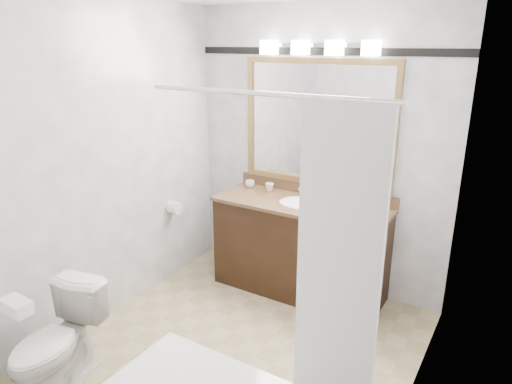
# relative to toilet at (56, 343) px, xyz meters

# --- Properties ---
(room) EXTENTS (2.42, 2.62, 2.52)m
(room) POSITION_rel_toilet_xyz_m (0.77, 0.92, 0.91)
(room) COLOR tan
(room) RESTS_ON ground
(vanity) EXTENTS (1.53, 0.58, 0.97)m
(vanity) POSITION_rel_toilet_xyz_m (0.77, 1.94, 0.10)
(vanity) COLOR black
(vanity) RESTS_ON ground
(mirror) EXTENTS (1.40, 0.04, 1.10)m
(mirror) POSITION_rel_toilet_xyz_m (0.77, 2.20, 1.16)
(mirror) COLOR olive
(mirror) RESTS_ON room
(vanity_light_bar) EXTENTS (1.02, 0.14, 0.12)m
(vanity_light_bar) POSITION_rel_toilet_xyz_m (0.77, 2.15, 1.79)
(vanity_light_bar) COLOR silver
(vanity_light_bar) RESTS_ON room
(accent_stripe) EXTENTS (2.40, 0.01, 0.06)m
(accent_stripe) POSITION_rel_toilet_xyz_m (0.77, 2.21, 1.76)
(accent_stripe) COLOR black
(accent_stripe) RESTS_ON room
(tp_roll) EXTENTS (0.11, 0.12, 0.12)m
(tp_roll) POSITION_rel_toilet_xyz_m (-0.37, 1.58, 0.36)
(tp_roll) COLOR white
(tp_roll) RESTS_ON room
(toilet) EXTENTS (0.51, 0.73, 0.68)m
(toilet) POSITION_rel_toilet_xyz_m (0.00, 0.00, 0.00)
(toilet) COLOR white
(toilet) RESTS_ON ground
(tissue_box) EXTENTS (0.20, 0.11, 0.08)m
(tissue_box) POSITION_rel_toilet_xyz_m (0.00, -0.20, 0.38)
(tissue_box) COLOR white
(tissue_box) RESTS_ON toilet
(coffee_maker) EXTENTS (0.18, 0.22, 0.34)m
(coffee_maker) POSITION_rel_toilet_xyz_m (1.36, 1.89, 0.69)
(coffee_maker) COLOR black
(coffee_maker) RESTS_ON vanity
(cup_left) EXTENTS (0.11, 0.11, 0.07)m
(cup_left) POSITION_rel_toilet_xyz_m (0.15, 2.09, 0.54)
(cup_left) COLOR white
(cup_left) RESTS_ON vanity
(cup_right) EXTENTS (0.10, 0.10, 0.07)m
(cup_right) POSITION_rel_toilet_xyz_m (0.37, 2.09, 0.55)
(cup_right) COLOR white
(cup_right) RESTS_ON vanity
(soap_bottle_a) EXTENTS (0.05, 0.05, 0.11)m
(soap_bottle_a) POSITION_rel_toilet_xyz_m (0.73, 2.10, 0.56)
(soap_bottle_a) COLOR white
(soap_bottle_a) RESTS_ON vanity
(soap_bar) EXTENTS (0.10, 0.08, 0.03)m
(soap_bar) POSITION_rel_toilet_xyz_m (0.79, 2.05, 0.52)
(soap_bar) COLOR beige
(soap_bar) RESTS_ON vanity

